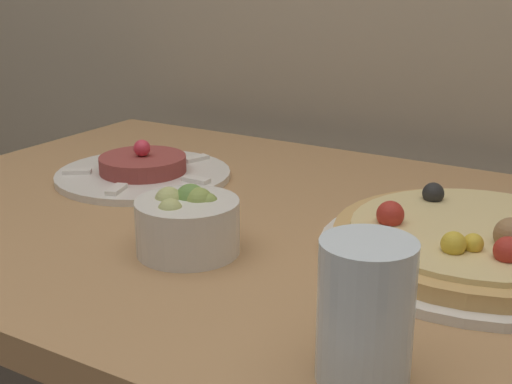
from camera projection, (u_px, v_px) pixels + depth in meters
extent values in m
cube|color=#AD7F51|center=(308.00, 243.00, 0.85)|extent=(1.16, 0.71, 0.03)
cylinder|color=#AD7F51|center=(145.00, 325.00, 1.46)|extent=(0.06, 0.06, 0.76)
cylinder|color=silver|center=(477.00, 252.00, 0.76)|extent=(0.34, 0.34, 0.01)
cylinder|color=tan|center=(478.00, 240.00, 0.76)|extent=(0.31, 0.31, 0.02)
cylinder|color=#E0C684|center=(479.00, 230.00, 0.76)|extent=(0.27, 0.27, 0.01)
sphere|color=gold|center=(453.00, 244.00, 0.69)|extent=(0.03, 0.03, 0.03)
sphere|color=black|center=(433.00, 193.00, 0.84)|extent=(0.03, 0.03, 0.03)
sphere|color=gold|center=(473.00, 243.00, 0.70)|extent=(0.02, 0.02, 0.02)
sphere|color=#997047|center=(511.00, 235.00, 0.71)|extent=(0.03, 0.03, 0.03)
sphere|color=#B22D23|center=(508.00, 251.00, 0.67)|extent=(0.03, 0.03, 0.03)
sphere|color=#B22D23|center=(390.00, 215.00, 0.77)|extent=(0.03, 0.03, 0.03)
cylinder|color=silver|center=(143.00, 175.00, 1.03)|extent=(0.25, 0.25, 0.01)
cylinder|color=#933D38|center=(143.00, 164.00, 1.03)|extent=(0.12, 0.12, 0.02)
sphere|color=#E0384C|center=(142.00, 148.00, 1.02)|extent=(0.02, 0.02, 0.02)
cube|color=white|center=(196.00, 180.00, 0.98)|extent=(0.04, 0.02, 0.01)
cube|color=white|center=(196.00, 158.00, 1.09)|extent=(0.03, 0.04, 0.01)
cube|color=white|center=(128.00, 154.00, 1.11)|extent=(0.04, 0.04, 0.01)
cube|color=white|center=(77.00, 171.00, 1.02)|extent=(0.04, 0.04, 0.01)
cube|color=white|center=(116.00, 189.00, 0.94)|extent=(0.03, 0.04, 0.01)
cylinder|color=silver|center=(188.00, 226.00, 0.77)|extent=(0.11, 0.11, 0.06)
sphere|color=#8EA34C|center=(199.00, 202.00, 0.77)|extent=(0.03, 0.03, 0.03)
sphere|color=#668E42|center=(199.00, 201.00, 0.77)|extent=(0.03, 0.03, 0.03)
sphere|color=#B7BC70|center=(170.00, 211.00, 0.74)|extent=(0.03, 0.03, 0.03)
sphere|color=#668E42|center=(191.00, 199.00, 0.77)|extent=(0.03, 0.03, 0.03)
sphere|color=#B7BC70|center=(169.00, 201.00, 0.77)|extent=(0.03, 0.03, 0.03)
sphere|color=#8EA34C|center=(207.00, 204.00, 0.76)|extent=(0.02, 0.02, 0.02)
cylinder|color=silver|center=(365.00, 312.00, 0.53)|extent=(0.07, 0.07, 0.11)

